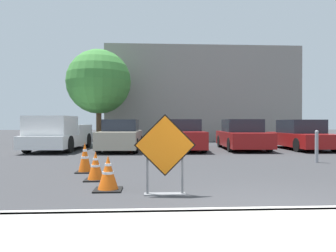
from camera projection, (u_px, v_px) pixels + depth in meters
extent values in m
plane|color=#333335|center=(194.00, 152.00, 14.44)|extent=(96.00, 96.00, 0.00)
cube|color=#ADAAA3|center=(294.00, 213.00, 4.45)|extent=(21.73, 0.20, 0.14)
cube|color=black|center=(165.00, 145.00, 5.87)|extent=(1.12, 0.02, 1.12)
cube|color=orange|center=(165.00, 145.00, 5.86)|extent=(1.05, 0.02, 1.05)
cube|color=slate|center=(165.00, 194.00, 5.93)|extent=(0.75, 0.20, 0.02)
cube|color=slate|center=(147.00, 170.00, 5.90)|extent=(0.04, 0.04, 0.90)
cube|color=slate|center=(182.00, 170.00, 5.94)|extent=(0.04, 0.04, 0.90)
cube|color=black|center=(108.00, 190.00, 6.29)|extent=(0.53, 0.53, 0.03)
cone|color=#EA590F|center=(108.00, 172.00, 6.29)|extent=(0.39, 0.39, 0.64)
cylinder|color=white|center=(108.00, 165.00, 6.29)|extent=(0.12, 0.12, 0.06)
cylinder|color=white|center=(108.00, 173.00, 6.29)|extent=(0.22, 0.22, 0.06)
cube|color=black|center=(96.00, 180.00, 7.38)|extent=(0.48, 0.48, 0.03)
cone|color=#EA590F|center=(96.00, 165.00, 7.38)|extent=(0.35, 0.35, 0.63)
cylinder|color=white|center=(96.00, 159.00, 7.38)|extent=(0.11, 0.11, 0.06)
cylinder|color=white|center=(96.00, 166.00, 7.38)|extent=(0.20, 0.20, 0.06)
cube|color=black|center=(85.00, 172.00, 8.56)|extent=(0.45, 0.45, 0.03)
cone|color=#EA590F|center=(85.00, 157.00, 8.56)|extent=(0.33, 0.33, 0.76)
cylinder|color=white|center=(85.00, 150.00, 8.56)|extent=(0.11, 0.11, 0.07)
cylinder|color=white|center=(85.00, 157.00, 8.56)|extent=(0.19, 0.19, 0.07)
cube|color=silver|center=(60.00, 140.00, 15.67)|extent=(2.31, 5.31, 0.55)
cube|color=silver|center=(51.00, 126.00, 14.50)|extent=(1.95, 2.19, 0.85)
cube|color=silver|center=(74.00, 129.00, 17.90)|extent=(1.88, 0.22, 0.45)
cube|color=silver|center=(85.00, 129.00, 16.70)|extent=(0.26, 2.49, 0.45)
cube|color=silver|center=(49.00, 129.00, 16.71)|extent=(0.26, 2.49, 0.45)
cylinder|color=black|center=(69.00, 144.00, 14.11)|extent=(0.29, 0.76, 0.75)
cylinder|color=black|center=(27.00, 144.00, 14.12)|extent=(0.29, 0.76, 0.75)
cylinder|color=black|center=(87.00, 140.00, 17.22)|extent=(0.29, 0.76, 0.75)
cylinder|color=black|center=(53.00, 140.00, 17.24)|extent=(0.29, 0.76, 0.75)
cube|color=#A39984|center=(121.00, 139.00, 15.41)|extent=(1.88, 4.56, 0.74)
cube|color=#1E232D|center=(121.00, 125.00, 15.52)|extent=(1.59, 2.12, 0.54)
cylinder|color=black|center=(136.00, 146.00, 14.04)|extent=(0.22, 0.65, 0.64)
cylinder|color=black|center=(98.00, 146.00, 14.00)|extent=(0.22, 0.65, 0.64)
cylinder|color=black|center=(140.00, 142.00, 16.83)|extent=(0.22, 0.65, 0.64)
cylinder|color=black|center=(109.00, 142.00, 16.79)|extent=(0.22, 0.65, 0.64)
cube|color=maroon|center=(183.00, 139.00, 15.63)|extent=(1.85, 4.49, 0.75)
cube|color=#1E232D|center=(183.00, 125.00, 15.73)|extent=(1.59, 2.08, 0.55)
cylinder|color=black|center=(204.00, 146.00, 14.28)|extent=(0.21, 0.62, 0.62)
cylinder|color=black|center=(167.00, 146.00, 14.22)|extent=(0.21, 0.62, 0.62)
cylinder|color=black|center=(196.00, 142.00, 17.04)|extent=(0.21, 0.62, 0.62)
cylinder|color=black|center=(165.00, 142.00, 16.98)|extent=(0.21, 0.62, 0.62)
cube|color=maroon|center=(242.00, 139.00, 16.00)|extent=(2.13, 4.67, 0.68)
cube|color=#1E232D|center=(242.00, 126.00, 16.11)|extent=(1.77, 2.19, 0.62)
cylinder|color=black|center=(269.00, 145.00, 14.59)|extent=(0.23, 0.65, 0.64)
cylinder|color=black|center=(230.00, 145.00, 14.58)|extent=(0.23, 0.65, 0.64)
cylinder|color=black|center=(252.00, 141.00, 17.42)|extent=(0.23, 0.65, 0.64)
cylinder|color=black|center=(220.00, 141.00, 17.42)|extent=(0.23, 0.65, 0.64)
cube|color=maroon|center=(301.00, 139.00, 16.11)|extent=(1.89, 4.63, 0.63)
cube|color=#1E232D|center=(300.00, 126.00, 16.22)|extent=(1.66, 2.14, 0.66)
cylinder|color=black|center=(335.00, 145.00, 14.74)|extent=(0.20, 0.63, 0.63)
cylinder|color=black|center=(298.00, 145.00, 14.63)|extent=(0.20, 0.63, 0.63)
cylinder|color=black|center=(304.00, 141.00, 17.60)|extent=(0.20, 0.63, 0.63)
cylinder|color=black|center=(273.00, 141.00, 17.49)|extent=(0.20, 0.63, 0.63)
cylinder|color=gray|center=(317.00, 147.00, 10.73)|extent=(0.11, 0.11, 1.01)
sphere|color=gray|center=(317.00, 132.00, 10.73)|extent=(0.12, 0.12, 0.12)
cube|color=gray|center=(199.00, 96.00, 25.17)|extent=(13.86, 5.00, 6.75)
cylinder|color=#513823|center=(99.00, 125.00, 19.95)|extent=(0.32, 0.32, 2.35)
sphere|color=#387A33|center=(99.00, 82.00, 19.93)|extent=(3.91, 3.91, 3.91)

